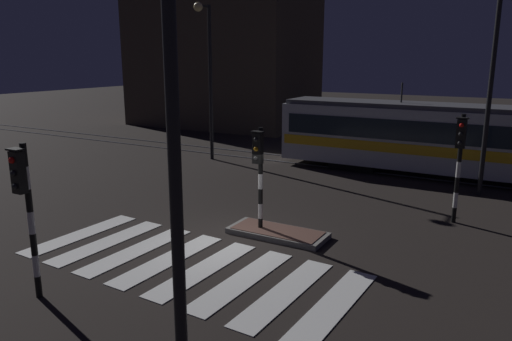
{
  "coord_description": "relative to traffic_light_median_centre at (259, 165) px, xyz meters",
  "views": [
    {
      "loc": [
        7.39,
        -11.15,
        5.27
      ],
      "look_at": [
        -0.77,
        3.21,
        1.4
      ],
      "focal_mm": 34.06,
      "sensor_mm": 36.0,
      "label": 1
    }
  ],
  "objects": [
    {
      "name": "crosswalk_zebra",
      "position": [
        -0.54,
        -2.93,
        -2.14
      ],
      "size": [
        9.09,
        4.21,
        0.02
      ],
      "color": "silver",
      "rests_on": "ground"
    },
    {
      "name": "tram",
      "position": [
        3.95,
        10.38,
        -0.41
      ],
      "size": [
        15.69,
        2.58,
        4.15
      ],
      "color": "silver",
      "rests_on": "ground"
    },
    {
      "name": "street_lamp_trackside_right",
      "position": [
        5.41,
        7.78,
        2.78
      ],
      "size": [
        0.44,
        1.21,
        7.89
      ],
      "color": "black",
      "rests_on": "ground"
    },
    {
      "name": "traffic_island",
      "position": [
        0.57,
        0.14,
        -2.07
      ],
      "size": [
        3.0,
        1.24,
        0.18
      ],
      "color": "slate",
      "rests_on": "ground"
    },
    {
      "name": "ground_plane",
      "position": [
        -0.54,
        -1.08,
        -2.15
      ],
      "size": [
        120.0,
        120.0,
        0.0
      ],
      "primitive_type": "plane",
      "color": "black"
    },
    {
      "name": "street_lamp_trackside_left",
      "position": [
        -7.6,
        8.25,
        2.75
      ],
      "size": [
        0.44,
        1.21,
        7.83
      ],
      "color": "black",
      "rests_on": "ground"
    },
    {
      "name": "rail_near",
      "position": [
        -0.54,
        9.66,
        -2.14
      ],
      "size": [
        80.0,
        0.12,
        0.03
      ],
      "primitive_type": "cube",
      "color": "#59595E",
      "rests_on": "ground"
    },
    {
      "name": "building_backdrop",
      "position": [
        -14.57,
        20.19,
        2.62
      ],
      "size": [
        13.49,
        8.0,
        9.54
      ],
      "primitive_type": "cube",
      "color": "#42382D",
      "rests_on": "ground"
    },
    {
      "name": "street_lamp_near_kerb",
      "position": [
        2.89,
        -7.66,
        2.41
      ],
      "size": [
        0.44,
        1.21,
        7.2
      ],
      "color": "black",
      "rests_on": "ground"
    },
    {
      "name": "traffic_light_corner_far_right",
      "position": [
        5.02,
        3.97,
        0.18
      ],
      "size": [
        0.36,
        0.42,
        3.55
      ],
      "color": "black",
      "rests_on": "ground"
    },
    {
      "name": "traffic_light_kerb_mid_left",
      "position": [
        -2.35,
        -6.04,
        0.17
      ],
      "size": [
        0.36,
        0.42,
        3.52
      ],
      "color": "black",
      "rests_on": "ground"
    },
    {
      "name": "traffic_light_median_centre",
      "position": [
        0.0,
        0.0,
        0.0
      ],
      "size": [
        0.36,
        0.42,
        3.27
      ],
      "color": "black",
      "rests_on": "ground"
    },
    {
      "name": "rail_far",
      "position": [
        -0.54,
        11.1,
        -2.14
      ],
      "size": [
        80.0,
        0.12,
        0.03
      ],
      "primitive_type": "cube",
      "color": "#59595E",
      "rests_on": "ground"
    }
  ]
}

